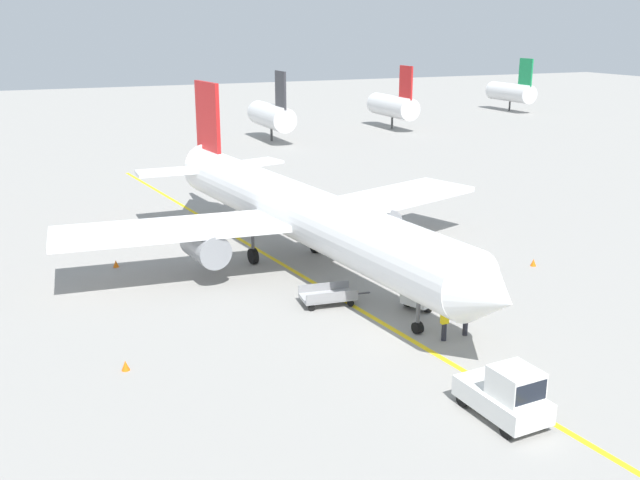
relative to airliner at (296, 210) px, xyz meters
name	(u,v)px	position (x,y,z in m)	size (l,w,h in m)	color
ground_plane	(399,332)	(0.72, -11.53, -3.42)	(300.00, 300.00, 0.00)	gray
taxi_line_yellow	(342,299)	(0.07, -6.53, -3.41)	(0.30, 80.00, 0.01)	yellow
airliner	(296,210)	(0.00, 0.00, 0.00)	(28.39, 35.32, 10.10)	white
pushback_tug	(506,395)	(0.43, -20.04, -2.42)	(2.13, 3.72, 2.20)	silver
baggage_tug_near_wing	(386,235)	(6.64, 0.75, -2.49)	(2.41, 1.34, 2.10)	silver
belt_loader_forward_hold	(432,289)	(4.16, -8.83, -2.64)	(5.07, 3.21, 2.59)	silver
baggage_cart_loaded	(328,296)	(-0.92, -6.90, -2.95)	(3.82, 1.87, 0.94)	#A5A5A8
ground_crew_marshaller	(444,322)	(2.18, -13.15, -2.51)	(0.36, 0.24, 1.70)	#26262D
ground_crew_wing_walker	(466,317)	(3.42, -13.04, -2.51)	(0.36, 0.24, 1.70)	#26262D
safety_cone_nose_left	(484,278)	(8.72, -7.17, -3.20)	(0.36, 0.36, 0.44)	orange
safety_cone_nose_right	(116,264)	(-10.21, 3.80, -3.20)	(0.36, 0.36, 0.44)	orange
safety_cone_wingtip_left	(125,365)	(-11.89, -10.40, -3.20)	(0.36, 0.36, 0.44)	orange
safety_cone_wingtip_right	(533,262)	(13.11, -6.04, -3.20)	(0.36, 0.36, 0.44)	orange
distant_aircraft_mid_left	(272,115)	(15.22, 46.76, -0.20)	(3.00, 10.10, 8.80)	silver
distant_aircraft_mid_right	(393,106)	(34.61, 50.76, -0.20)	(3.00, 10.10, 8.80)	silver
distant_aircraft_far_right	(511,92)	(63.37, 62.00, -0.20)	(3.00, 10.10, 8.80)	silver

